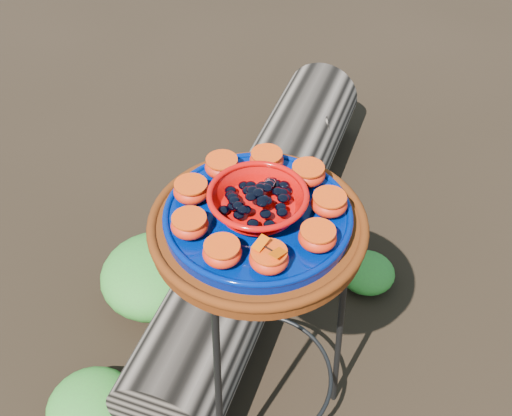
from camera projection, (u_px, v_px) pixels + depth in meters
ground at (257, 404)px, 1.83m from camera, size 60.00×60.00×0.00m
plant_stand at (258, 332)px, 1.59m from camera, size 0.44×0.44×0.70m
terracotta_saucer at (258, 228)px, 1.33m from camera, size 0.45×0.45×0.04m
cobalt_plate at (258, 217)px, 1.31m from camera, size 0.38×0.38×0.03m
red_bowl at (258, 203)px, 1.28m from camera, size 0.19×0.19×0.05m
glass_gems at (258, 189)px, 1.26m from camera, size 0.15×0.15×0.03m
orange_half_0 at (269, 259)px, 1.19m from camera, size 0.07×0.07×0.04m
orange_half_1 at (317, 237)px, 1.23m from camera, size 0.07×0.07×0.04m
orange_half_2 at (329, 204)px, 1.29m from camera, size 0.07×0.07×0.04m
orange_half_3 at (308, 174)px, 1.36m from camera, size 0.07×0.07×0.04m
orange_half_4 at (267, 160)px, 1.39m from camera, size 0.07×0.07×0.04m
orange_half_5 at (222, 167)px, 1.38m from camera, size 0.07×0.07×0.04m
orange_half_6 at (191, 191)px, 1.32m from camera, size 0.07×0.07×0.04m
orange_half_7 at (190, 225)px, 1.25m from camera, size 0.07×0.07×0.04m
orange_half_8 at (222, 253)px, 1.20m from camera, size 0.07×0.07×0.04m
butterfly at (269, 249)px, 1.17m from camera, size 0.08×0.06×0.01m
driftwood_log at (261, 218)px, 2.16m from camera, size 1.53×1.26×0.30m
foliage_left at (92, 407)px, 1.76m from camera, size 0.25×0.25×0.12m
foliage_right at (367, 272)px, 2.13m from camera, size 0.18×0.18×0.09m
foliage_back at (156, 274)px, 2.06m from camera, size 0.36×0.36×0.18m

